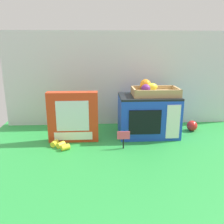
{
  "coord_description": "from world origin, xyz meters",
  "views": [
    {
      "loc": [
        -0.17,
        -1.37,
        0.55
      ],
      "look_at": [
        -0.09,
        0.0,
        0.16
      ],
      "focal_mm": 38.15,
      "sensor_mm": 36.0,
      "label": 1
    }
  ],
  "objects_px": {
    "toy_microwave": "(148,115)",
    "cookie_set_box": "(73,117)",
    "price_sign": "(123,137)",
    "food_groups_crate": "(153,91)",
    "loose_toy_apple": "(192,126)",
    "loose_toy_banana": "(60,145)"
  },
  "relations": [
    {
      "from": "cookie_set_box",
      "to": "toy_microwave",
      "type": "bearing_deg",
      "value": 9.93
    },
    {
      "from": "price_sign",
      "to": "cookie_set_box",
      "type": "bearing_deg",
      "value": 155.63
    },
    {
      "from": "toy_microwave",
      "to": "food_groups_crate",
      "type": "height_order",
      "value": "food_groups_crate"
    },
    {
      "from": "price_sign",
      "to": "loose_toy_banana",
      "type": "xyz_separation_m",
      "value": [
        -0.35,
        0.03,
        -0.05
      ]
    },
    {
      "from": "toy_microwave",
      "to": "loose_toy_banana",
      "type": "bearing_deg",
      "value": -161.05
    },
    {
      "from": "loose_toy_apple",
      "to": "food_groups_crate",
      "type": "bearing_deg",
      "value": -171.24
    },
    {
      "from": "toy_microwave",
      "to": "cookie_set_box",
      "type": "xyz_separation_m",
      "value": [
        -0.46,
        -0.08,
        0.02
      ]
    },
    {
      "from": "loose_toy_banana",
      "to": "cookie_set_box",
      "type": "bearing_deg",
      "value": 56.26
    },
    {
      "from": "toy_microwave",
      "to": "food_groups_crate",
      "type": "xyz_separation_m",
      "value": [
        0.02,
        0.0,
        0.16
      ]
    },
    {
      "from": "cookie_set_box",
      "to": "price_sign",
      "type": "distance_m",
      "value": 0.32
    },
    {
      "from": "toy_microwave",
      "to": "loose_toy_apple",
      "type": "bearing_deg",
      "value": 8.68
    },
    {
      "from": "toy_microwave",
      "to": "loose_toy_apple",
      "type": "distance_m",
      "value": 0.32
    },
    {
      "from": "loose_toy_apple",
      "to": "loose_toy_banana",
      "type": "bearing_deg",
      "value": -164.73
    },
    {
      "from": "toy_microwave",
      "to": "loose_toy_banana",
      "type": "height_order",
      "value": "toy_microwave"
    },
    {
      "from": "price_sign",
      "to": "loose_toy_apple",
      "type": "height_order",
      "value": "price_sign"
    },
    {
      "from": "food_groups_crate",
      "to": "loose_toy_apple",
      "type": "distance_m",
      "value": 0.38
    },
    {
      "from": "food_groups_crate",
      "to": "cookie_set_box",
      "type": "distance_m",
      "value": 0.51
    },
    {
      "from": "food_groups_crate",
      "to": "loose_toy_apple",
      "type": "relative_size",
      "value": 4.02
    },
    {
      "from": "loose_toy_banana",
      "to": "loose_toy_apple",
      "type": "relative_size",
      "value": 1.7
    },
    {
      "from": "cookie_set_box",
      "to": "loose_toy_apple",
      "type": "xyz_separation_m",
      "value": [
        0.77,
        0.13,
        -0.11
      ]
    },
    {
      "from": "toy_microwave",
      "to": "price_sign",
      "type": "bearing_deg",
      "value": -130.27
    },
    {
      "from": "toy_microwave",
      "to": "food_groups_crate",
      "type": "relative_size",
      "value": 1.29
    }
  ]
}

